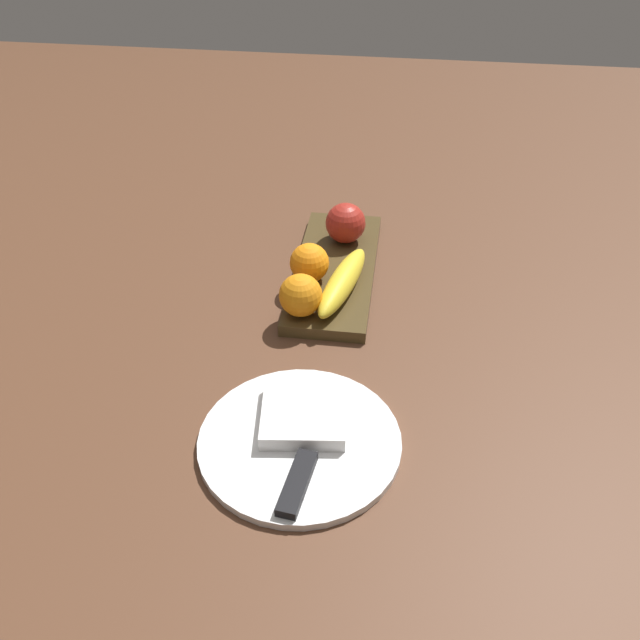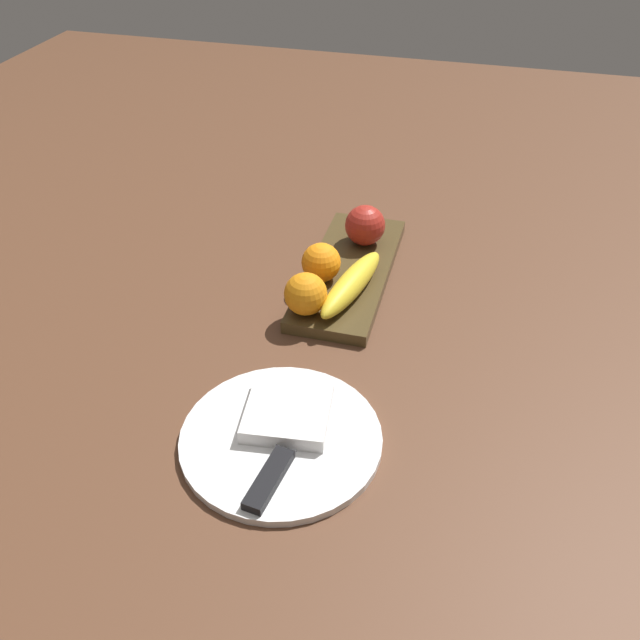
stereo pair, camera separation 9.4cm
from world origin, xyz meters
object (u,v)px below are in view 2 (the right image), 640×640
banana (351,284)px  dinner_plate (281,438)px  knife (275,470)px  orange_near_banana (318,262)px  fruit_tray (349,272)px  folded_napkin (288,412)px  apple (365,225)px  orange_near_apple (304,294)px

banana → dinner_plate: (-0.30, 0.02, -0.03)m
knife → orange_near_banana: bearing=15.4°
orange_near_banana → dinner_plate: bearing=-173.0°
fruit_tray → folded_napkin: size_ratio=3.23×
apple → folded_napkin: size_ratio=0.65×
fruit_tray → orange_near_banana: (-0.04, 0.04, 0.04)m
dinner_plate → folded_napkin: 0.03m
folded_napkin → knife: 0.09m
banana → orange_near_apple: size_ratio=2.98×
orange_near_apple → apple: bearing=-12.2°
orange_near_apple → dinner_plate: size_ratio=0.26×
orange_near_banana → knife: size_ratio=0.34×
apple → banana: (-0.15, -0.01, -0.01)m
folded_napkin → knife: bearing=-172.9°
dinner_plate → knife: size_ratio=1.37×
orange_near_banana → knife: bearing=-172.4°
orange_near_apple → orange_near_banana: 0.09m
orange_near_banana → knife: orange_near_banana is taller
fruit_tray → apple: size_ratio=4.97×
apple → dinner_plate: apple is taller
orange_near_banana → dinner_plate: (-0.32, -0.04, -0.05)m
apple → knife: (-0.50, -0.00, -0.04)m
banana → orange_near_apple: (-0.06, 0.06, 0.01)m
apple → banana: 0.15m
orange_near_apple → dinner_plate: 0.24m
banana → orange_near_banana: (0.03, 0.06, 0.01)m
fruit_tray → dinner_plate: size_ratio=1.36×
banana → dinner_plate: 0.30m
apple → banana: apple is taller
apple → orange_near_apple: size_ratio=1.07×
orange_near_apple → orange_near_banana: bearing=1.3°
orange_near_banana → banana: bearing=-114.9°
fruit_tray → folded_napkin: (-0.34, -0.00, 0.01)m
fruit_tray → banana: 0.08m
knife → folded_napkin: bearing=14.9°
knife → fruit_tray: bearing=9.3°
banana → dinner_plate: banana is taller
banana → knife: 0.35m
orange_near_banana → fruit_tray: bearing=-41.6°
folded_napkin → knife: folded_napkin is taller
fruit_tray → orange_near_apple: orange_near_apple is taller
fruit_tray → orange_near_apple: (-0.13, 0.04, 0.04)m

